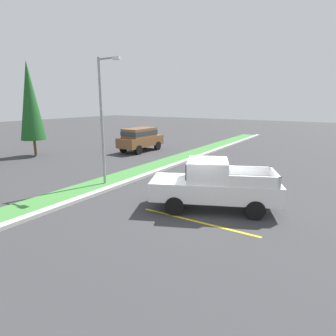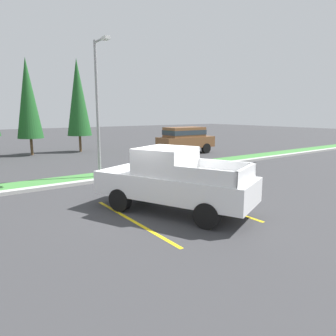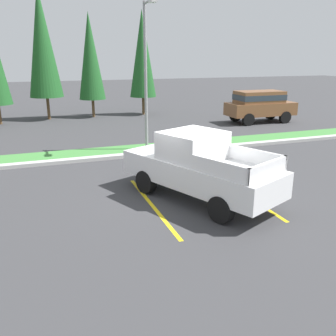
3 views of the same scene
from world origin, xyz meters
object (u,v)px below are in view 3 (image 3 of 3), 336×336
cypress_tree_right_inner (90,57)px  cypress_tree_rightmost (142,54)px  suv_distant (260,104)px  cypress_tree_center (42,43)px  pickup_truck_main (198,167)px  street_light (146,67)px

cypress_tree_right_inner → cypress_tree_rightmost: size_ratio=0.96×
suv_distant → cypress_tree_center: 15.19m
cypress_tree_center → cypress_tree_right_inner: size_ratio=1.21×
pickup_truck_main → cypress_tree_rightmost: 17.92m
pickup_truck_main → street_light: street_light is taller
suv_distant → cypress_tree_rightmost: 9.36m
suv_distant → cypress_tree_center: bearing=155.2°
pickup_truck_main → street_light: 6.90m
cypress_tree_center → cypress_tree_right_inner: bearing=-0.2°
street_light → cypress_tree_center: cypress_tree_center is taller
pickup_truck_main → cypress_tree_right_inner: cypress_tree_right_inner is taller
cypress_tree_right_inner → cypress_tree_center: bearing=179.8°
street_light → cypress_tree_rightmost: size_ratio=0.87×
pickup_truck_main → suv_distant: (9.61, 11.24, 0.20)m
suv_distant → cypress_tree_center: size_ratio=0.53×
cypress_tree_center → cypress_tree_rightmost: (6.95, -0.10, -0.72)m
suv_distant → cypress_tree_center: cypress_tree_center is taller
cypress_tree_center → cypress_tree_rightmost: bearing=-0.8°
cypress_tree_right_inner → street_light: bearing=-85.7°
pickup_truck_main → cypress_tree_right_inner: (-0.56, 17.39, 3.23)m
pickup_truck_main → cypress_tree_center: (-3.71, 17.40, 4.13)m
suv_distant → pickup_truck_main: bearing=-130.5°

